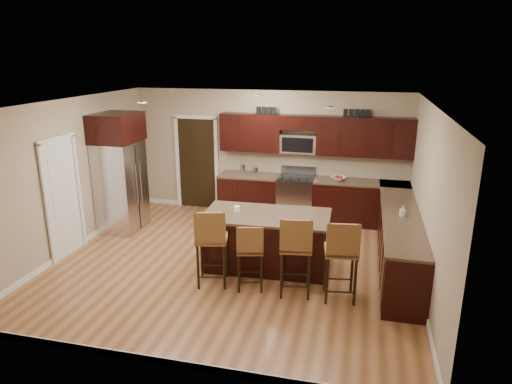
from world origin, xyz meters
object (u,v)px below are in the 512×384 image
(refrigerator, at_px, (120,172))
(stool_extra, at_px, (342,251))
(stool_mid, at_px, (250,249))
(stool_right, at_px, (296,247))
(stool_left, at_px, (211,239))
(island, at_px, (266,242))
(range, at_px, (296,198))

(refrigerator, height_order, stool_extra, refrigerator)
(stool_mid, xyz_separation_m, stool_right, (0.68, -0.01, 0.11))
(stool_left, relative_size, refrigerator, 0.53)
(island, height_order, stool_mid, stool_mid)
(range, relative_size, stool_right, 0.90)
(stool_left, height_order, refrigerator, refrigerator)
(stool_mid, distance_m, stool_extra, 1.34)
(stool_right, bearing_deg, island, 117.61)
(refrigerator, bearing_deg, stool_extra, -22.48)
(stool_left, bearing_deg, stool_right, -12.30)
(island, distance_m, stool_mid, 0.87)
(stool_mid, relative_size, stool_extra, 0.85)
(refrigerator, xyz_separation_m, stool_extra, (4.44, -1.84, -0.44))
(stool_left, xyz_separation_m, refrigerator, (-2.51, 1.84, 0.44))
(stool_extra, bearing_deg, range, 100.85)
(stool_mid, bearing_deg, stool_extra, -14.06)
(stool_left, relative_size, stool_mid, 1.18)
(range, height_order, stool_right, stool_right)
(island, height_order, refrigerator, refrigerator)
(stool_extra, bearing_deg, stool_right, 171.55)
(stool_right, relative_size, stool_extra, 1.00)
(stool_left, distance_m, stool_right, 1.28)
(range, height_order, stool_extra, stool_extra)
(stool_extra, bearing_deg, stool_left, 171.53)
(island, bearing_deg, refrigerator, 160.81)
(range, xyz_separation_m, island, (-0.13, -2.40, -0.04))
(stool_right, height_order, stool_extra, same)
(island, bearing_deg, stool_extra, -35.78)
(range, bearing_deg, stool_right, -81.45)
(island, bearing_deg, stool_left, -129.64)
(stool_left, height_order, stool_extra, stool_left)
(stool_mid, xyz_separation_m, refrigerator, (-3.11, 1.83, 0.55))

